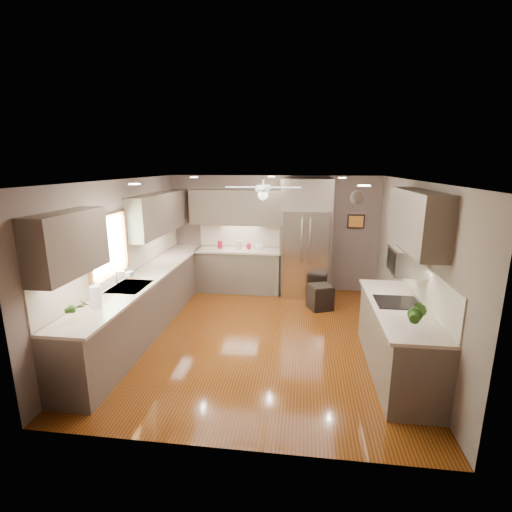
% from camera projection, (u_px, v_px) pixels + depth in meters
% --- Properties ---
extents(floor, '(5.00, 5.00, 0.00)m').
position_uv_depth(floor, '(260.00, 336.00, 6.05)').
color(floor, '#461E09').
rests_on(floor, ground).
extents(ceiling, '(5.00, 5.00, 0.00)m').
position_uv_depth(ceiling, '(261.00, 180.00, 5.45)').
color(ceiling, white).
rests_on(ceiling, ground).
extents(wall_back, '(4.50, 0.00, 4.50)m').
position_uv_depth(wall_back, '(274.00, 233.00, 8.16)').
color(wall_back, '#6A5951').
rests_on(wall_back, ground).
extents(wall_front, '(4.50, 0.00, 4.50)m').
position_uv_depth(wall_front, '(229.00, 332.00, 3.34)').
color(wall_front, '#6A5951').
rests_on(wall_front, ground).
extents(wall_left, '(0.00, 5.00, 5.00)m').
position_uv_depth(wall_left, '(124.00, 258.00, 6.03)').
color(wall_left, '#6A5951').
rests_on(wall_left, ground).
extents(wall_right, '(0.00, 5.00, 5.00)m').
position_uv_depth(wall_right, '(412.00, 267.00, 5.47)').
color(wall_right, '#6A5951').
rests_on(wall_right, ground).
extents(canister_a, '(0.13, 0.13, 0.17)m').
position_uv_depth(canister_a, '(220.00, 245.00, 8.09)').
color(canister_a, maroon).
rests_on(canister_a, back_run).
extents(canister_c, '(0.11, 0.11, 0.17)m').
position_uv_depth(canister_c, '(239.00, 245.00, 8.04)').
color(canister_c, '#C4AC93').
rests_on(canister_c, back_run).
extents(canister_d, '(0.11, 0.11, 0.13)m').
position_uv_depth(canister_d, '(249.00, 246.00, 8.03)').
color(canister_d, maroon).
rests_on(canister_d, back_run).
extents(soap_bottle, '(0.09, 0.10, 0.19)m').
position_uv_depth(soap_bottle, '(130.00, 274.00, 5.89)').
color(soap_bottle, white).
rests_on(soap_bottle, left_run).
extents(potted_plant_left, '(0.20, 0.17, 0.32)m').
position_uv_depth(potted_plant_left, '(79.00, 307.00, 4.34)').
color(potted_plant_left, '#265016').
rests_on(potted_plant_left, left_run).
extents(potted_plant_right, '(0.24, 0.22, 0.37)m').
position_uv_depth(potted_plant_right, '(418.00, 314.00, 4.08)').
color(potted_plant_right, '#265016').
rests_on(potted_plant_right, right_run).
extents(bowl, '(0.25, 0.25, 0.05)m').
position_uv_depth(bowl, '(259.00, 249.00, 7.97)').
color(bowl, '#C4AC93').
rests_on(bowl, back_run).
extents(left_run, '(0.65, 4.70, 1.45)m').
position_uv_depth(left_run, '(148.00, 300.00, 6.32)').
color(left_run, '#50423A').
rests_on(left_run, ground).
extents(back_run, '(1.85, 0.65, 1.45)m').
position_uv_depth(back_run, '(239.00, 269.00, 8.15)').
color(back_run, '#50423A').
rests_on(back_run, ground).
extents(uppers, '(4.50, 4.70, 0.95)m').
position_uv_depth(uppers, '(223.00, 215.00, 6.38)').
color(uppers, '#50423A').
rests_on(uppers, wall_left).
extents(window, '(0.05, 1.12, 0.92)m').
position_uv_depth(window, '(108.00, 246.00, 5.47)').
color(window, '#BFF2B2').
rests_on(window, wall_left).
extents(sink, '(0.50, 0.70, 0.32)m').
position_uv_depth(sink, '(130.00, 288.00, 5.59)').
color(sink, silver).
rests_on(sink, left_run).
extents(refrigerator, '(1.06, 0.75, 2.45)m').
position_uv_depth(refrigerator, '(306.00, 240.00, 7.76)').
color(refrigerator, silver).
rests_on(refrigerator, ground).
extents(right_run, '(0.70, 2.20, 1.45)m').
position_uv_depth(right_run, '(397.00, 338.00, 4.93)').
color(right_run, '#50423A').
rests_on(right_run, ground).
extents(microwave, '(0.43, 0.55, 0.34)m').
position_uv_depth(microwave, '(407.00, 261.00, 4.92)').
color(microwave, silver).
rests_on(microwave, wall_right).
extents(ceiling_fan, '(1.18, 1.18, 0.32)m').
position_uv_depth(ceiling_fan, '(263.00, 190.00, 5.78)').
color(ceiling_fan, white).
rests_on(ceiling_fan, ceiling).
extents(recessed_lights, '(2.84, 3.14, 0.01)m').
position_uv_depth(recessed_lights, '(261.00, 180.00, 5.84)').
color(recessed_lights, white).
rests_on(recessed_lights, ceiling).
extents(wall_clock, '(0.30, 0.03, 0.30)m').
position_uv_depth(wall_clock, '(357.00, 198.00, 7.74)').
color(wall_clock, white).
rests_on(wall_clock, wall_back).
extents(framed_print, '(0.36, 0.03, 0.30)m').
position_uv_depth(framed_print, '(356.00, 222.00, 7.85)').
color(framed_print, black).
rests_on(framed_print, wall_back).
extents(stool, '(0.53, 0.53, 0.48)m').
position_uv_depth(stool, '(320.00, 297.00, 7.15)').
color(stool, black).
rests_on(stool, ground).
extents(paper_towel, '(0.13, 0.13, 0.33)m').
position_uv_depth(paper_towel, '(96.00, 298.00, 4.70)').
color(paper_towel, white).
rests_on(paper_towel, left_run).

